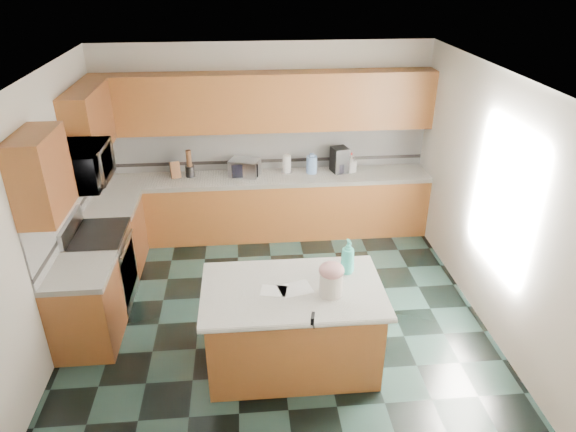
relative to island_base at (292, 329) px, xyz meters
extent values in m
plane|color=black|center=(-0.10, 0.74, -0.43)|extent=(4.60, 4.60, 0.00)
plane|color=white|center=(-0.10, 0.74, 2.27)|extent=(4.60, 4.60, 0.00)
cube|color=silver|center=(-0.10, 3.06, 0.92)|extent=(4.60, 0.04, 2.70)
cube|color=silver|center=(-0.10, -1.58, 0.92)|extent=(4.60, 0.04, 2.70)
cube|color=silver|center=(-2.42, 0.74, 0.92)|extent=(0.04, 4.60, 2.70)
cube|color=silver|center=(2.22, 0.74, 0.92)|extent=(0.04, 4.60, 2.70)
cube|color=#3F1E10|center=(-0.10, 2.74, 0.00)|extent=(4.60, 0.60, 0.86)
cube|color=silver|center=(-0.10, 2.74, 0.46)|extent=(4.60, 0.64, 0.06)
cube|color=#3F1E10|center=(-0.10, 2.87, 1.51)|extent=(4.60, 0.33, 0.78)
cube|color=silver|center=(-0.10, 3.03, 0.81)|extent=(4.60, 0.02, 0.63)
cube|color=black|center=(-0.10, 3.02, 0.61)|extent=(4.60, 0.01, 0.05)
cube|color=#3F1E10|center=(-2.10, 2.03, 0.00)|extent=(0.60, 0.82, 0.86)
cube|color=silver|center=(-2.10, 2.03, 0.46)|extent=(0.64, 0.82, 0.06)
cube|color=#3F1E10|center=(-2.10, 0.50, 0.00)|extent=(0.60, 0.72, 0.86)
cube|color=silver|center=(-2.10, 0.50, 0.46)|extent=(0.64, 0.72, 0.06)
cube|color=silver|center=(-2.38, 1.29, 0.81)|extent=(0.02, 2.30, 0.63)
cube|color=black|center=(-2.38, 1.29, 0.61)|extent=(0.01, 2.30, 0.05)
cube|color=#3F1E10|center=(-2.23, 2.16, 1.51)|extent=(0.33, 1.09, 0.78)
cube|color=#3F1E10|center=(-2.23, 0.50, 1.51)|extent=(0.33, 0.72, 0.78)
cube|color=#B7B7BC|center=(-2.10, 1.24, 0.01)|extent=(0.60, 0.76, 0.88)
cube|color=black|center=(-1.81, 1.24, -0.03)|extent=(0.02, 0.68, 0.55)
cube|color=black|center=(-2.10, 1.24, 0.47)|extent=(0.62, 0.78, 0.04)
cylinder|color=#B7B7BC|center=(-1.78, 1.24, 0.35)|extent=(0.02, 0.66, 0.02)
cube|color=#B7B7BC|center=(-2.36, 1.24, 0.59)|extent=(0.06, 0.76, 0.18)
imported|color=#B7B7BC|center=(-2.10, 1.24, 1.30)|extent=(0.50, 0.73, 0.41)
cube|color=#3F1E10|center=(0.00, 0.00, 0.00)|extent=(1.61, 0.93, 0.86)
cube|color=silver|center=(0.00, 0.00, 0.46)|extent=(1.71, 1.03, 0.06)
cylinder|color=silver|center=(0.00, -0.51, 0.46)|extent=(1.71, 0.07, 0.06)
cylinder|color=silver|center=(0.34, -0.12, 0.60)|extent=(0.22, 0.22, 0.22)
ellipsoid|color=#CA8B8C|center=(0.34, -0.12, 0.75)|extent=(0.23, 0.23, 0.14)
cylinder|color=tan|center=(0.34, -0.12, 0.80)|extent=(0.08, 0.03, 0.03)
sphere|color=tan|center=(0.30, -0.12, 0.80)|extent=(0.04, 0.04, 0.04)
sphere|color=tan|center=(0.38, -0.12, 0.80)|extent=(0.04, 0.04, 0.04)
imported|color=#35B7A7|center=(0.56, 0.22, 0.67)|extent=(0.16, 0.16, 0.36)
cube|color=white|center=(0.02, -0.02, 0.49)|extent=(0.35, 0.29, 0.00)
cube|color=white|center=(-0.18, -0.03, 0.49)|extent=(0.27, 0.22, 0.00)
cube|color=black|center=(0.13, -0.49, 0.50)|extent=(0.05, 0.10, 0.09)
cylinder|color=black|center=(0.13, -0.55, 0.48)|extent=(0.02, 0.07, 0.02)
cube|color=#472814|center=(-1.37, 2.79, 0.61)|extent=(0.17, 0.20, 0.25)
cylinder|color=black|center=(-1.17, 2.82, 0.57)|extent=(0.13, 0.13, 0.16)
cylinder|color=#472814|center=(-1.17, 2.82, 0.76)|extent=(0.07, 0.07, 0.23)
cube|color=#B7B7BC|center=(-0.40, 2.79, 0.61)|extent=(0.47, 0.40, 0.23)
cube|color=black|center=(-0.40, 2.66, 0.61)|extent=(0.36, 0.01, 0.19)
cylinder|color=white|center=(0.20, 2.84, 0.62)|extent=(0.12, 0.12, 0.26)
cylinder|color=#B7B7BC|center=(0.20, 2.84, 0.50)|extent=(0.17, 0.17, 0.01)
cylinder|color=#6F95D0|center=(0.55, 2.80, 0.62)|extent=(0.15, 0.15, 0.25)
cylinder|color=#6F95D0|center=(0.55, 2.80, 0.76)|extent=(0.07, 0.07, 0.04)
cube|color=black|center=(0.95, 2.82, 0.67)|extent=(0.26, 0.28, 0.36)
cylinder|color=black|center=(0.95, 2.77, 0.56)|extent=(0.15, 0.15, 0.15)
imported|color=white|center=(1.11, 2.79, 0.62)|extent=(0.16, 0.16, 0.26)
cylinder|color=red|center=(1.11, 2.79, 0.76)|extent=(0.02, 0.02, 0.03)
cube|color=white|center=(2.19, 0.54, 1.07)|extent=(0.02, 1.40, 1.10)
camera|label=1|loc=(-0.40, -3.95, 3.28)|focal=32.00mm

